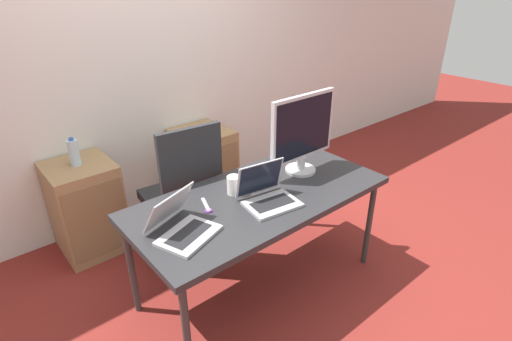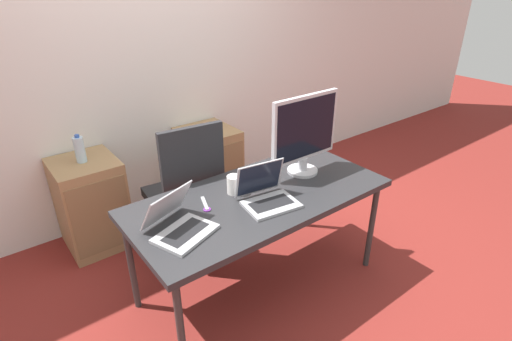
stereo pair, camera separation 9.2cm
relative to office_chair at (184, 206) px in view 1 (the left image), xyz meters
The scene contains 13 objects.
ground_plane 0.78m from the office_chair, 74.57° to the right, with size 14.00×14.00×0.00m, color maroon.
wall_back 1.21m from the office_chair, 77.02° to the left, with size 10.00×0.05×2.60m.
desk 0.73m from the office_chair, 74.57° to the right, with size 1.61×0.76×0.71m.
office_chair is the anchor object (origin of this frame).
cabinet_left 0.74m from the office_chair, 136.99° to the left, with size 0.45×0.48×0.71m.
cabinet_right 0.71m from the office_chair, 44.97° to the left, with size 0.45×0.48×0.71m.
water_bottle 0.85m from the office_chair, 136.86° to the left, with size 0.07×0.07×0.21m.
laptop_left 0.87m from the office_chair, 119.33° to the right, with size 0.36×0.41×0.21m.
laptop_right 0.85m from the office_chair, 78.25° to the right, with size 0.33×0.31×0.23m.
monitor 1.03m from the office_chair, 44.40° to the right, with size 0.53×0.21×0.54m.
coffee_cup_white 0.66m from the office_chair, 82.90° to the right, with size 0.08×0.08×0.12m.
coffee_cup_brown 0.70m from the office_chair, 61.72° to the right, with size 0.08×0.08×0.10m.
scissors 0.67m from the office_chair, 105.21° to the right, with size 0.09×0.17×0.01m.
Camera 1 is at (-1.38, -1.60, 1.94)m, focal length 28.00 mm.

